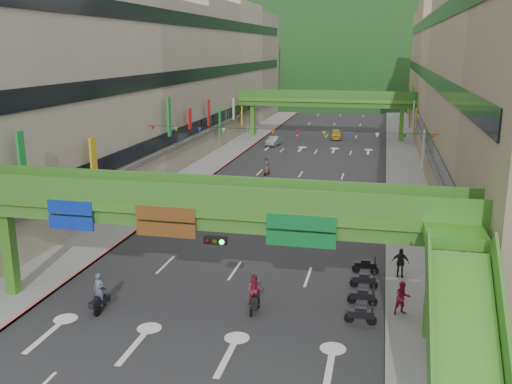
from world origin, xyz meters
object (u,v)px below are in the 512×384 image
at_px(scooter_rider_near, 99,294).
at_px(car_yellow, 336,134).
at_px(scooter_rider_mid, 255,293).
at_px(pedestrian_red, 402,301).
at_px(car_silver, 274,141).
at_px(overpass_near, 217,222).

xyz_separation_m(scooter_rider_near, car_yellow, (7.07, 60.33, -0.27)).
distance_m(scooter_rider_mid, pedestrian_red, 7.48).
bearing_deg(car_silver, pedestrian_red, -63.65).
xyz_separation_m(overpass_near, pedestrian_red, (8.87, 2.62, -4.35)).
height_order(overpass_near, pedestrian_red, overpass_near).
height_order(scooter_rider_mid, pedestrian_red, scooter_rider_mid).
height_order(scooter_rider_near, car_yellow, scooter_rider_near).
bearing_deg(car_yellow, scooter_rider_near, -100.97).
bearing_deg(scooter_rider_mid, overpass_near, -134.17).
xyz_separation_m(overpass_near, car_silver, (-7.22, 52.20, -4.57)).
xyz_separation_m(car_yellow, pedestrian_red, (8.15, -57.52, 0.15)).
distance_m(scooter_rider_near, car_yellow, 60.75).
bearing_deg(scooter_rider_near, car_yellow, 83.32).
bearing_deg(car_yellow, overpass_near, -94.98).
relative_size(overpass_near, car_yellow, 6.70).
distance_m(overpass_near, car_yellow, 60.31).
distance_m(overpass_near, scooter_rider_mid, 4.68).
xyz_separation_m(scooter_rider_mid, car_silver, (-8.70, 50.68, -0.40)).
distance_m(scooter_rider_near, car_silver, 52.41).
relative_size(scooter_rider_near, car_yellow, 0.50).
bearing_deg(scooter_rider_near, scooter_rider_mid, 12.38).
bearing_deg(overpass_near, pedestrian_red, 16.44).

